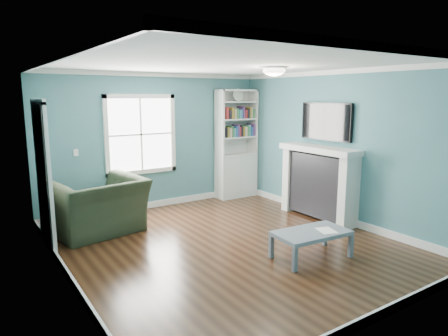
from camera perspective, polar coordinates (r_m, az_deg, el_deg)
floor at (r=6.00m, az=0.61°, el=-10.89°), size 5.00×5.00×0.00m
room_walls at (r=5.63m, az=0.64°, el=4.31°), size 5.00×5.00×5.00m
trim at (r=5.67m, az=0.64°, el=0.84°), size 4.50×5.00×2.60m
window at (r=7.69m, az=-11.78°, el=4.71°), size 1.40×0.06×1.50m
bookshelf at (r=8.58m, az=1.74°, el=1.94°), size 0.90×0.35×2.31m
fireplace at (r=7.28m, az=13.37°, el=-2.15°), size 0.44×1.58×1.30m
tv at (r=7.22m, az=14.39°, el=6.45°), size 0.06×1.10×0.65m
door at (r=6.19m, az=-24.46°, el=-0.83°), size 0.12×0.98×2.17m
ceiling_fixture at (r=6.24m, az=7.17°, el=13.71°), size 0.38×0.38×0.15m
light_switch at (r=7.36m, az=-20.40°, el=2.08°), size 0.08×0.01×0.12m
recliner at (r=6.65m, az=-17.67°, el=-3.95°), size 1.47×1.08×1.18m
coffee_table at (r=5.58m, az=12.40°, el=-9.27°), size 1.06×0.64×0.37m
paper_sheet at (r=5.63m, az=14.41°, el=-8.64°), size 0.29×0.32×0.00m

